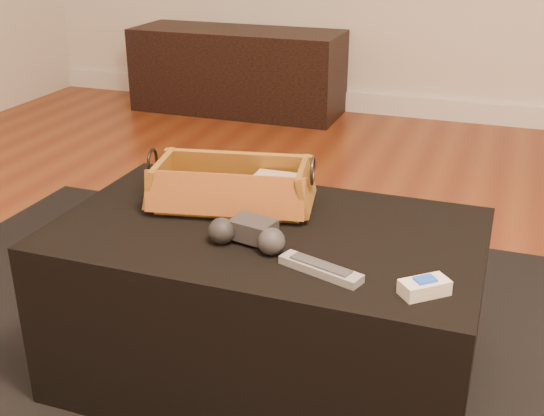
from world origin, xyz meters
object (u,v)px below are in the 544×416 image
(media_cabinet, at_px, (238,71))
(silver_remote, at_px, (320,269))
(wicker_basket, at_px, (232,188))
(ottoman, at_px, (267,304))
(cream_gadget, at_px, (424,287))
(tv_remote, at_px, (223,198))
(game_controller, at_px, (249,233))

(media_cabinet, relative_size, silver_remote, 6.60)
(wicker_basket, height_order, silver_remote, wicker_basket)
(media_cabinet, relative_size, ottoman, 1.25)
(wicker_basket, bearing_deg, media_cabinet, 112.26)
(cream_gadget, bearing_deg, wicker_basket, 151.97)
(tv_remote, relative_size, silver_remote, 1.13)
(silver_remote, distance_m, cream_gadget, 0.21)
(wicker_basket, xyz_separation_m, silver_remote, (0.31, -0.26, -0.04))
(media_cabinet, xyz_separation_m, tv_remote, (0.93, -2.34, 0.21))
(cream_gadget, bearing_deg, tv_remote, 154.35)
(ottoman, relative_size, cream_gadget, 9.69)
(tv_remote, height_order, cream_gadget, tv_remote)
(ottoman, xyz_separation_m, wicker_basket, (-0.13, 0.09, 0.26))
(tv_remote, distance_m, silver_remote, 0.41)
(game_controller, distance_m, cream_gadget, 0.40)
(wicker_basket, height_order, game_controller, wicker_basket)
(media_cabinet, xyz_separation_m, game_controller, (1.08, -2.52, 0.22))
(cream_gadget, bearing_deg, game_controller, 168.45)
(silver_remote, height_order, cream_gadget, cream_gadget)
(game_controller, bearing_deg, ottoman, 88.31)
(wicker_basket, xyz_separation_m, cream_gadget, (0.52, -0.28, -0.03))
(wicker_basket, bearing_deg, ottoman, -35.49)
(ottoman, height_order, wicker_basket, wicker_basket)
(ottoman, distance_m, cream_gadget, 0.49)
(media_cabinet, height_order, cream_gadget, media_cabinet)
(media_cabinet, height_order, wicker_basket, wicker_basket)
(tv_remote, xyz_separation_m, game_controller, (0.14, -0.18, 0.00))
(wicker_basket, bearing_deg, game_controller, -57.73)
(ottoman, relative_size, silver_remote, 5.28)
(tv_remote, relative_size, cream_gadget, 2.07)
(media_cabinet, bearing_deg, tv_remote, -68.26)
(media_cabinet, bearing_deg, wicker_basket, -67.74)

